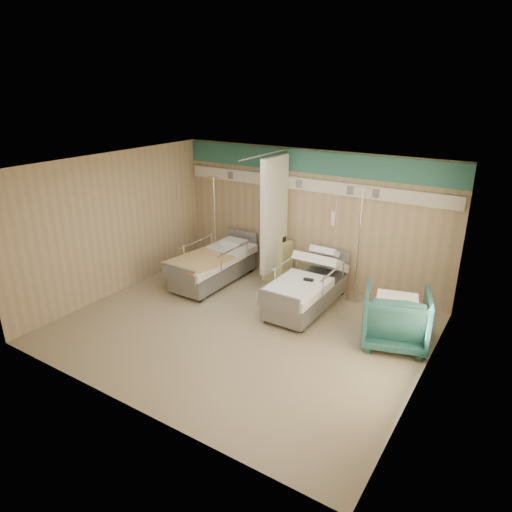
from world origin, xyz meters
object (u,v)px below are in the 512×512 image
(bed_left, at_px, (213,269))
(visitor_armchair, at_px, (395,317))
(iv_stand_right, at_px, (355,278))
(bed_right, at_px, (306,293))
(iv_stand_left, at_px, (216,250))
(bedside_cabinet, at_px, (277,260))

(bed_left, distance_m, visitor_armchair, 3.99)
(iv_stand_right, bearing_deg, bed_left, -163.31)
(bed_left, bearing_deg, iv_stand_right, 16.69)
(visitor_armchair, bearing_deg, bed_right, -28.30)
(bed_right, xyz_separation_m, iv_stand_left, (-2.68, 0.72, 0.12))
(bed_left, height_order, iv_stand_left, iv_stand_left)
(bed_left, relative_size, iv_stand_left, 1.02)
(bed_right, bearing_deg, bedside_cabinet, 141.95)
(visitor_armchair, height_order, iv_stand_left, iv_stand_left)
(iv_stand_right, bearing_deg, iv_stand_left, -177.69)
(bed_right, height_order, bedside_cabinet, bedside_cabinet)
(bed_left, xyz_separation_m, iv_stand_right, (2.83, 0.85, 0.15))
(bedside_cabinet, bearing_deg, iv_stand_right, -1.62)
(bedside_cabinet, xyz_separation_m, visitor_armchair, (2.92, -1.26, 0.05))
(iv_stand_right, bearing_deg, bed_right, -126.73)
(bed_left, relative_size, visitor_armchair, 2.07)
(iv_stand_left, bearing_deg, bed_right, -14.96)
(visitor_armchair, bearing_deg, iv_stand_left, -30.41)
(bed_right, height_order, visitor_armchair, visitor_armchair)
(visitor_armchair, relative_size, iv_stand_left, 0.49)
(visitor_armchair, xyz_separation_m, iv_stand_right, (-1.14, 1.21, -0.01))
(bedside_cabinet, bearing_deg, bed_left, -139.40)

